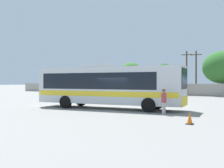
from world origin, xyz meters
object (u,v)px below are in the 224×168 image
parked_car_second_black (133,90)px  utility_pole_far (187,72)px  parked_car_third_maroon (168,91)px  utility_pole_near (196,72)px  parked_car_leftmost_red (102,90)px  roadside_tree_midleft (165,71)px  attendant_by_bus_door (164,100)px  roadside_tree_left (131,72)px  traffic_cone_on_apron (190,118)px  roadside_tree_midright (222,67)px  coach_bus_silver_yellow (107,85)px

parked_car_second_black → utility_pole_far: size_ratio=0.63×
parked_car_third_maroon → utility_pole_near: 7.39m
parked_car_leftmost_red → parked_car_second_black: size_ratio=0.93×
parked_car_leftmost_red → roadside_tree_midleft: size_ratio=0.75×
parked_car_second_black → roadside_tree_midleft: (1.29, 10.22, 3.39)m
attendant_by_bus_door → roadside_tree_left: roadside_tree_left is taller
parked_car_leftmost_red → roadside_tree_midleft: roadside_tree_midleft is taller
parked_car_leftmost_red → traffic_cone_on_apron: size_ratio=6.64×
attendant_by_bus_door → parked_car_second_black: size_ratio=0.37×
roadside_tree_midright → parked_car_leftmost_red: bearing=-161.7°
roadside_tree_left → traffic_cone_on_apron: (22.61, -34.94, -3.97)m
roadside_tree_midleft → parked_car_third_maroon: bearing=-65.5°
utility_pole_near → parked_car_third_maroon: bearing=-109.5°
parked_car_leftmost_red → roadside_tree_left: bearing=91.6°
utility_pole_near → utility_pole_far: (-1.51, -0.13, 0.04)m
coach_bus_silver_yellow → traffic_cone_on_apron: size_ratio=19.41×
utility_pole_near → traffic_cone_on_apron: utility_pole_near is taller
utility_pole_near → utility_pole_far: bearing=-175.2°
coach_bus_silver_yellow → utility_pole_near: 25.85m
roadside_tree_midleft → parked_car_leftmost_red: bearing=-124.7°
parked_car_leftmost_red → roadside_tree_midright: roadside_tree_midright is taller
parked_car_third_maroon → traffic_cone_on_apron: 25.93m
parked_car_third_maroon → roadside_tree_midright: bearing=44.5°
coach_bus_silver_yellow → utility_pole_far: 25.76m
parked_car_second_black → traffic_cone_on_apron: parked_car_second_black is taller
attendant_by_bus_door → roadside_tree_midright: 27.24m
coach_bus_silver_yellow → roadside_tree_left: 33.87m
coach_bus_silver_yellow → attendant_by_bus_door: (5.49, -1.38, -0.96)m
roadside_tree_midleft → traffic_cone_on_apron: roadside_tree_midleft is taller
attendant_by_bus_door → roadside_tree_midleft: (-12.42, 31.38, 3.23)m
traffic_cone_on_apron → utility_pole_far: bearing=107.5°
roadside_tree_left → roadside_tree_midright: bearing=-14.7°
roadside_tree_left → roadside_tree_midleft: bearing=-3.9°
parked_car_second_black → utility_pole_near: size_ratio=0.63×
coach_bus_silver_yellow → roadside_tree_midright: size_ratio=1.79×
parked_car_second_black → roadside_tree_left: (-6.27, 10.74, 3.47)m
coach_bus_silver_yellow → parked_car_leftmost_red: 24.15m
parked_car_third_maroon → utility_pole_near: size_ratio=0.64×
coach_bus_silver_yellow → roadside_tree_midleft: size_ratio=2.20×
parked_car_leftmost_red → traffic_cone_on_apron: parked_car_leftmost_red is taller
parked_car_third_maroon → roadside_tree_midright: roadside_tree_midright is taller
traffic_cone_on_apron → roadside_tree_midleft: bearing=113.6°
roadside_tree_midright → traffic_cone_on_apron: (3.92, -30.02, -4.10)m
coach_bus_silver_yellow → roadside_tree_midleft: roadside_tree_midleft is taller
parked_car_leftmost_red → coach_bus_silver_yellow: bearing=-54.0°
utility_pole_far → traffic_cone_on_apron: (9.47, -30.07, -3.49)m
coach_bus_silver_yellow → parked_car_leftmost_red: bearing=126.0°
attendant_by_bus_door → traffic_cone_on_apron: attendant_by_bus_door is taller
parked_car_third_maroon → utility_pole_near: (2.26, 6.38, 2.98)m
roadside_tree_left → utility_pole_far: bearing=-20.3°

